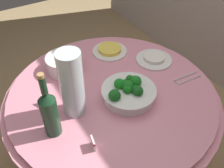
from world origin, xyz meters
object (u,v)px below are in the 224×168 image
object	(u,v)px
food_plate_fried_egg	(110,50)
label_placard_mid	(45,100)
wine_bottle	(50,112)
label_placard_front	(93,143)
broccoli_bowl	(128,92)
plate_stack	(65,63)
serving_tongs	(186,78)
food_plate_rice	(154,59)
decorative_fruit_vase	(72,88)

from	to	relation	value
food_plate_fried_egg	label_placard_mid	world-z (taller)	label_placard_mid
wine_bottle	label_placard_front	distance (m)	0.22
broccoli_bowl	label_placard_front	xyz separation A→B (m)	(0.17, -0.30, -0.01)
plate_stack	wine_bottle	size ratio (longest dim) A/B	0.62
broccoli_bowl	label_placard_front	size ratio (longest dim) A/B	5.09
serving_tongs	food_plate_fried_egg	distance (m)	0.51
plate_stack	food_plate_rice	distance (m)	0.54
wine_bottle	serving_tongs	bearing A→B (deg)	86.36
wine_bottle	label_placard_front	bearing A→B (deg)	33.18
decorative_fruit_vase	label_placard_front	bearing A→B (deg)	-6.92
wine_bottle	food_plate_rice	distance (m)	0.76
label_placard_front	serving_tongs	bearing A→B (deg)	100.25
food_plate_fried_egg	food_plate_rice	size ratio (longest dim) A/B	1.00
broccoli_bowl	serving_tongs	bearing A→B (deg)	82.44
wine_bottle	food_plate_fried_egg	xyz separation A→B (m)	(-0.41, 0.55, -0.12)
food_plate_fried_egg	food_plate_rice	xyz separation A→B (m)	(0.22, 0.18, -0.00)
broccoli_bowl	plate_stack	distance (m)	0.43
food_plate_rice	food_plate_fried_egg	bearing A→B (deg)	-140.30
broccoli_bowl	serving_tongs	distance (m)	0.37
broccoli_bowl	decorative_fruit_vase	bearing A→B (deg)	-104.15
serving_tongs	food_plate_rice	size ratio (longest dim) A/B	0.76
broccoli_bowl	food_plate_rice	bearing A→B (deg)	120.08
plate_stack	label_placard_front	world-z (taller)	plate_stack
broccoli_bowl	serving_tongs	size ratio (longest dim) A/B	1.67
decorative_fruit_vase	label_placard_front	xyz separation A→B (m)	(0.24, -0.03, -0.12)
plate_stack	wine_bottle	bearing A→B (deg)	-30.39
plate_stack	food_plate_rice	size ratio (longest dim) A/B	0.95
decorative_fruit_vase	serving_tongs	size ratio (longest dim) A/B	2.03
wine_bottle	label_placard_mid	xyz separation A→B (m)	(-0.18, 0.03, -0.10)
label_placard_mid	label_placard_front	bearing A→B (deg)	13.03
broccoli_bowl	food_plate_fried_egg	size ratio (longest dim) A/B	1.27
serving_tongs	wine_bottle	bearing A→B (deg)	-93.64
serving_tongs	plate_stack	bearing A→B (deg)	-129.05
broccoli_bowl	wine_bottle	size ratio (longest dim) A/B	0.83
broccoli_bowl	label_placard_mid	size ratio (longest dim) A/B	5.09
broccoli_bowl	plate_stack	bearing A→B (deg)	-155.59
decorative_fruit_vase	serving_tongs	world-z (taller)	decorative_fruit_vase
serving_tongs	food_plate_fried_egg	bearing A→B (deg)	-153.56
food_plate_rice	broccoli_bowl	bearing A→B (deg)	-59.92
food_plate_fried_egg	label_placard_mid	distance (m)	0.56
broccoli_bowl	plate_stack	xyz separation A→B (m)	(-0.39, -0.18, 0.00)
broccoli_bowl	serving_tongs	world-z (taller)	broccoli_bowl
plate_stack	label_placard_mid	world-z (taller)	plate_stack
label_placard_mid	food_plate_rice	bearing A→B (deg)	90.58
label_placard_front	food_plate_rice	bearing A→B (deg)	119.81
broccoli_bowl	food_plate_rice	world-z (taller)	broccoli_bowl
food_plate_fried_egg	label_placard_front	distance (m)	0.72
wine_bottle	label_placard_front	xyz separation A→B (m)	(0.17, 0.11, -0.10)
decorative_fruit_vase	food_plate_rice	xyz separation A→B (m)	(-0.12, 0.59, -0.14)
broccoli_bowl	label_placard_mid	distance (m)	0.42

